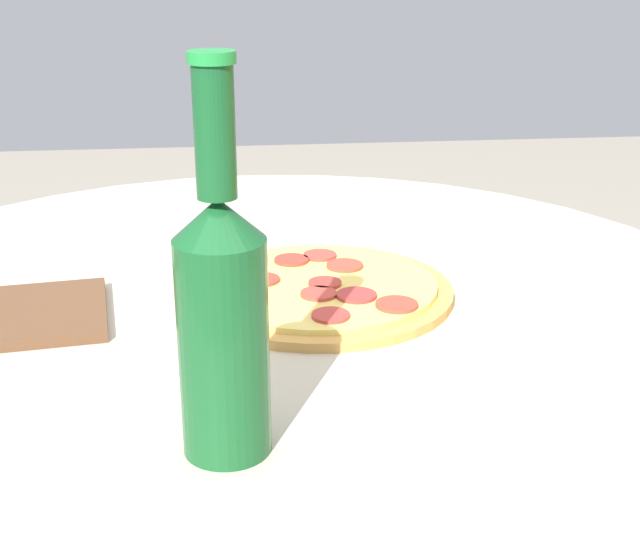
# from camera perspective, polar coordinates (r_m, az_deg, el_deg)

# --- Properties ---
(table) EXTENTS (1.07, 1.07, 0.71)m
(table) POSITION_cam_1_polar(r_m,az_deg,el_deg) (1.02, -3.16, -9.61)
(table) COLOR #B2A893
(table) RESTS_ON ground_plane
(pizza) EXTENTS (0.28, 0.28, 0.02)m
(pizza) POSITION_cam_1_polar(r_m,az_deg,el_deg) (0.95, 0.02, -0.68)
(pizza) COLOR #C68E47
(pizza) RESTS_ON table
(beer_bottle) EXTENTS (0.07, 0.07, 0.29)m
(beer_bottle) POSITION_cam_1_polar(r_m,az_deg,el_deg) (0.63, -6.27, -2.19)
(beer_bottle) COLOR #144C23
(beer_bottle) RESTS_ON table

